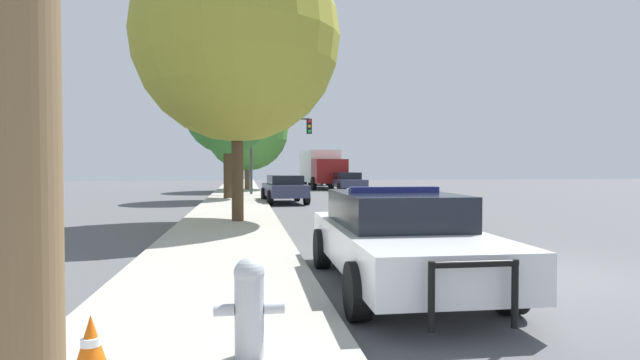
{
  "coord_description": "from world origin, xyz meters",
  "views": [
    {
      "loc": [
        -4.64,
        -7.51,
        1.8
      ],
      "look_at": [
        -1.06,
        16.14,
        1.12
      ],
      "focal_mm": 28.0,
      "sensor_mm": 36.0,
      "label": 1
    }
  ],
  "objects_px": {
    "police_car": "(397,236)",
    "tree_sidewalk_near": "(237,39)",
    "fire_hydrant": "(249,304)",
    "car_background_oncoming": "(348,181)",
    "car_background_midblock": "(284,188)",
    "traffic_cone": "(91,344)",
    "tree_sidewalk_far": "(247,129)",
    "tree_sidewalk_mid": "(228,112)",
    "traffic_light": "(277,138)",
    "box_truck": "(321,168)",
    "car_background_distant": "(316,177)"
  },
  "relations": [
    {
      "from": "box_truck",
      "to": "tree_sidewalk_mid",
      "type": "bearing_deg",
      "value": 58.91
    },
    {
      "from": "car_background_midblock",
      "to": "traffic_cone",
      "type": "xyz_separation_m",
      "value": [
        -3.12,
        -19.82,
        -0.36
      ]
    },
    {
      "from": "car_background_oncoming",
      "to": "car_background_distant",
      "type": "height_order",
      "value": "car_background_distant"
    },
    {
      "from": "police_car",
      "to": "tree_sidewalk_mid",
      "type": "distance_m",
      "value": 19.73
    },
    {
      "from": "tree_sidewalk_near",
      "to": "tree_sidewalk_mid",
      "type": "xyz_separation_m",
      "value": [
        -0.64,
        10.93,
        -1.04
      ]
    },
    {
      "from": "traffic_light",
      "to": "car_background_oncoming",
      "type": "distance_m",
      "value": 7.56
    },
    {
      "from": "tree_sidewalk_mid",
      "to": "car_background_distant",
      "type": "bearing_deg",
      "value": 69.53
    },
    {
      "from": "fire_hydrant",
      "to": "car_background_oncoming",
      "type": "distance_m",
      "value": 31.13
    },
    {
      "from": "police_car",
      "to": "box_truck",
      "type": "height_order",
      "value": "box_truck"
    },
    {
      "from": "police_car",
      "to": "car_background_midblock",
      "type": "relative_size",
      "value": 1.2
    },
    {
      "from": "police_car",
      "to": "tree_sidewalk_near",
      "type": "height_order",
      "value": "tree_sidewalk_near"
    },
    {
      "from": "traffic_light",
      "to": "car_background_oncoming",
      "type": "relative_size",
      "value": 1.0
    },
    {
      "from": "fire_hydrant",
      "to": "car_background_oncoming",
      "type": "relative_size",
      "value": 0.19
    },
    {
      "from": "traffic_light",
      "to": "box_truck",
      "type": "height_order",
      "value": "traffic_light"
    },
    {
      "from": "car_background_oncoming",
      "to": "box_truck",
      "type": "xyz_separation_m",
      "value": [
        -1.13,
        4.98,
        0.94
      ]
    },
    {
      "from": "tree_sidewalk_far",
      "to": "box_truck",
      "type": "bearing_deg",
      "value": 33.06
    },
    {
      "from": "police_car",
      "to": "car_background_oncoming",
      "type": "distance_m",
      "value": 27.9
    },
    {
      "from": "police_car",
      "to": "tree_sidewalk_far",
      "type": "xyz_separation_m",
      "value": [
        -2.08,
        28.58,
        3.64
      ]
    },
    {
      "from": "police_car",
      "to": "car_background_oncoming",
      "type": "xyz_separation_m",
      "value": [
        4.96,
        27.45,
        -0.03
      ]
    },
    {
      "from": "box_truck",
      "to": "tree_sidewalk_near",
      "type": "distance_m",
      "value": 25.38
    },
    {
      "from": "traffic_light",
      "to": "box_truck",
      "type": "distance_m",
      "value": 10.63
    },
    {
      "from": "tree_sidewalk_far",
      "to": "tree_sidewalk_near",
      "type": "bearing_deg",
      "value": -91.09
    },
    {
      "from": "tree_sidewalk_far",
      "to": "traffic_cone",
      "type": "xyz_separation_m",
      "value": [
        -1.4,
        -31.58,
        -4.02
      ]
    },
    {
      "from": "car_background_midblock",
      "to": "tree_sidewalk_near",
      "type": "xyz_separation_m",
      "value": [
        -2.11,
        -8.65,
        4.91
      ]
    },
    {
      "from": "car_background_midblock",
      "to": "box_truck",
      "type": "distance_m",
      "value": 16.19
    },
    {
      "from": "traffic_light",
      "to": "traffic_cone",
      "type": "height_order",
      "value": "traffic_light"
    },
    {
      "from": "traffic_cone",
      "to": "tree_sidewalk_near",
      "type": "bearing_deg",
      "value": 84.84
    },
    {
      "from": "car_background_oncoming",
      "to": "traffic_cone",
      "type": "xyz_separation_m",
      "value": [
        -8.44,
        -30.45,
        -0.34
      ]
    },
    {
      "from": "police_car",
      "to": "tree_sidewalk_near",
      "type": "bearing_deg",
      "value": -72.24
    },
    {
      "from": "box_truck",
      "to": "tree_sidewalk_far",
      "type": "bearing_deg",
      "value": 29.48
    },
    {
      "from": "traffic_light",
      "to": "tree_sidewalk_near",
      "type": "xyz_separation_m",
      "value": [
        -2.13,
        -14.65,
        2.19
      ]
    },
    {
      "from": "police_car",
      "to": "car_background_distant",
      "type": "relative_size",
      "value": 1.22
    },
    {
      "from": "car_background_midblock",
      "to": "traffic_cone",
      "type": "height_order",
      "value": "car_background_midblock"
    },
    {
      "from": "car_background_oncoming",
      "to": "tree_sidewalk_near",
      "type": "bearing_deg",
      "value": 68.39
    },
    {
      "from": "car_background_midblock",
      "to": "police_car",
      "type": "bearing_deg",
      "value": -92.91
    },
    {
      "from": "tree_sidewalk_near",
      "to": "tree_sidewalk_mid",
      "type": "relative_size",
      "value": 1.29
    },
    {
      "from": "traffic_light",
      "to": "tree_sidewalk_near",
      "type": "height_order",
      "value": "tree_sidewalk_near"
    },
    {
      "from": "car_background_oncoming",
      "to": "tree_sidewalk_mid",
      "type": "xyz_separation_m",
      "value": [
        -8.07,
        -8.35,
        3.89
      ]
    },
    {
      "from": "police_car",
      "to": "traffic_light",
      "type": "height_order",
      "value": "traffic_light"
    },
    {
      "from": "tree_sidewalk_mid",
      "to": "tree_sidewalk_far",
      "type": "distance_m",
      "value": 9.54
    },
    {
      "from": "car_background_midblock",
      "to": "tree_sidewalk_mid",
      "type": "bearing_deg",
      "value": 136.21
    },
    {
      "from": "tree_sidewalk_mid",
      "to": "tree_sidewalk_far",
      "type": "relative_size",
      "value": 0.93
    },
    {
      "from": "traffic_light",
      "to": "tree_sidewalk_mid",
      "type": "bearing_deg",
      "value": -126.73
    },
    {
      "from": "fire_hydrant",
      "to": "box_truck",
      "type": "height_order",
      "value": "box_truck"
    },
    {
      "from": "car_background_oncoming",
      "to": "car_background_midblock",
      "type": "bearing_deg",
      "value": 62.88
    },
    {
      "from": "car_background_distant",
      "to": "tree_sidewalk_mid",
      "type": "relative_size",
      "value": 0.61
    },
    {
      "from": "car_background_distant",
      "to": "tree_sidewalk_far",
      "type": "bearing_deg",
      "value": -123.53
    },
    {
      "from": "fire_hydrant",
      "to": "traffic_light",
      "type": "bearing_deg",
      "value": 85.8
    },
    {
      "from": "car_background_midblock",
      "to": "tree_sidewalk_mid",
      "type": "height_order",
      "value": "tree_sidewalk_mid"
    },
    {
      "from": "traffic_light",
      "to": "tree_sidewalk_far",
      "type": "xyz_separation_m",
      "value": [
        -1.74,
        5.76,
        0.93
      ]
    }
  ]
}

